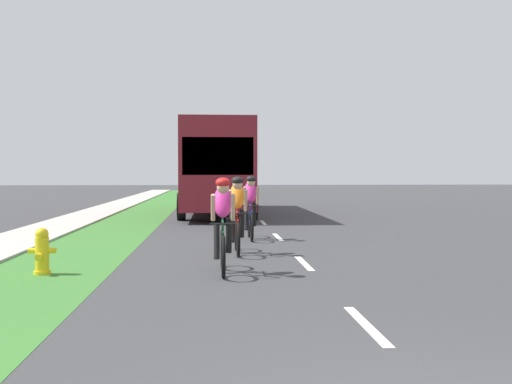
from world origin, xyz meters
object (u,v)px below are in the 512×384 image
(fire_hydrant_yellow, at_px, (42,252))
(cyclist_lead, at_px, (223,224))
(cyclist_trailing, at_px, (237,214))
(cyclist_distant, at_px, (250,207))
(suv_dark_green, at_px, (213,181))
(sedan_blue, at_px, (217,185))
(bus_maroon, at_px, (217,165))

(fire_hydrant_yellow, xyz_separation_m, cyclist_lead, (2.94, -0.10, 0.44))
(fire_hydrant_yellow, distance_m, cyclist_trailing, 4.05)
(cyclist_distant, bearing_deg, suv_dark_green, 91.36)
(cyclist_trailing, height_order, sedan_blue, cyclist_trailing)
(fire_hydrant_yellow, xyz_separation_m, cyclist_trailing, (3.27, 2.36, 0.44))
(cyclist_distant, distance_m, suv_dark_green, 38.73)
(fire_hydrant_yellow, distance_m, suv_dark_green, 43.90)
(cyclist_distant, bearing_deg, fire_hydrant_yellow, -126.03)
(sedan_blue, bearing_deg, cyclist_distant, -88.78)
(bus_maroon, relative_size, sedan_blue, 2.70)
(cyclist_lead, xyz_separation_m, cyclist_distant, (0.77, 5.19, 0.00))
(fire_hydrant_yellow, relative_size, cyclist_distant, 0.44)
(cyclist_trailing, distance_m, bus_maroon, 12.96)
(sedan_blue, xyz_separation_m, suv_dark_green, (-0.30, 9.57, 0.18))
(cyclist_distant, bearing_deg, sedan_blue, 91.22)
(suv_dark_green, bearing_deg, cyclist_lead, -89.80)
(cyclist_distant, height_order, suv_dark_green, suv_dark_green)
(cyclist_trailing, height_order, cyclist_distant, same)
(cyclist_lead, xyz_separation_m, bus_maroon, (-0.00, 15.36, 1.17))
(fire_hydrant_yellow, distance_m, cyclist_lead, 2.97)
(cyclist_trailing, bearing_deg, suv_dark_green, 90.67)
(bus_maroon, xyz_separation_m, sedan_blue, (0.15, 18.97, -1.21))
(cyclist_lead, xyz_separation_m, cyclist_trailing, (0.33, 2.46, 0.00))
(fire_hydrant_yellow, xyz_separation_m, sedan_blue, (3.08, 34.23, 0.40))
(cyclist_trailing, bearing_deg, fire_hydrant_yellow, -144.22)
(cyclist_lead, distance_m, suv_dark_green, 43.91)
(cyclist_distant, xyz_separation_m, sedan_blue, (-0.62, 29.14, -0.04))
(sedan_blue, bearing_deg, cyclist_lead, -90.24)
(cyclist_lead, relative_size, cyclist_distant, 1.00)
(cyclist_trailing, xyz_separation_m, sedan_blue, (-0.19, 31.87, -0.04))
(cyclist_distant, relative_size, sedan_blue, 0.40)
(cyclist_distant, relative_size, suv_dark_green, 0.37)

